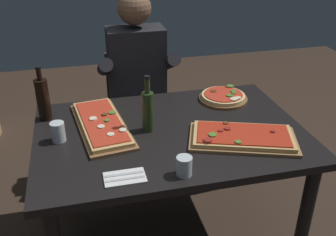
% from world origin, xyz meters
% --- Properties ---
extents(ground_plane, '(6.40, 6.40, 0.00)m').
position_xyz_m(ground_plane, '(0.00, 0.00, 0.00)').
color(ground_plane, '#38281E').
extents(dining_table, '(1.40, 0.96, 0.74)m').
position_xyz_m(dining_table, '(0.00, 0.00, 0.64)').
color(dining_table, black).
rests_on(dining_table, ground_plane).
extents(pizza_rectangular_front, '(0.60, 0.44, 0.05)m').
position_xyz_m(pizza_rectangular_front, '(0.33, -0.18, 0.76)').
color(pizza_rectangular_front, olive).
rests_on(pizza_rectangular_front, dining_table).
extents(pizza_rectangular_left, '(0.31, 0.62, 0.05)m').
position_xyz_m(pizza_rectangular_left, '(-0.35, 0.12, 0.76)').
color(pizza_rectangular_left, brown).
rests_on(pizza_rectangular_left, dining_table).
extents(pizza_round_far, '(0.29, 0.29, 0.05)m').
position_xyz_m(pizza_round_far, '(0.41, 0.29, 0.76)').
color(pizza_round_far, brown).
rests_on(pizza_round_far, dining_table).
extents(wine_bottle_dark, '(0.07, 0.07, 0.31)m').
position_xyz_m(wine_bottle_dark, '(-0.64, 0.30, 0.86)').
color(wine_bottle_dark, black).
rests_on(wine_bottle_dark, dining_table).
extents(oil_bottle_amber, '(0.06, 0.06, 0.31)m').
position_xyz_m(oil_bottle_amber, '(-0.11, 0.03, 0.86)').
color(oil_bottle_amber, '#233819').
rests_on(oil_bottle_amber, dining_table).
extents(tumbler_near_camera, '(0.07, 0.07, 0.10)m').
position_xyz_m(tumbler_near_camera, '(-0.57, 0.03, 0.79)').
color(tumbler_near_camera, silver).
rests_on(tumbler_near_camera, dining_table).
extents(tumbler_far_side, '(0.07, 0.07, 0.09)m').
position_xyz_m(tumbler_far_side, '(-0.04, -0.39, 0.78)').
color(tumbler_far_side, silver).
rests_on(tumbler_far_side, dining_table).
extents(napkin_cutlery_set, '(0.18, 0.11, 0.01)m').
position_xyz_m(napkin_cutlery_set, '(-0.29, -0.36, 0.74)').
color(napkin_cutlery_set, white).
rests_on(napkin_cutlery_set, dining_table).
extents(diner_chair, '(0.44, 0.44, 0.87)m').
position_xyz_m(diner_chair, '(-0.04, 0.86, 0.49)').
color(diner_chair, '#3D2B1E').
rests_on(diner_chair, ground_plane).
extents(seated_diner, '(0.53, 0.41, 1.33)m').
position_xyz_m(seated_diner, '(-0.04, 0.74, 0.74)').
color(seated_diner, '#23232D').
rests_on(seated_diner, ground_plane).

